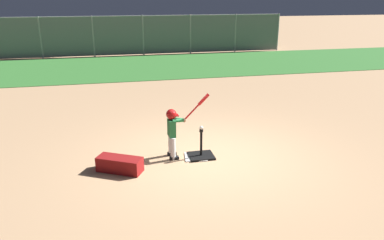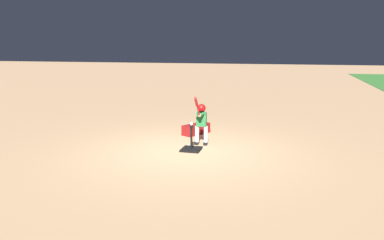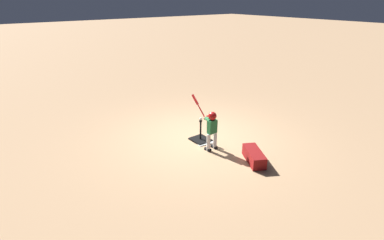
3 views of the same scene
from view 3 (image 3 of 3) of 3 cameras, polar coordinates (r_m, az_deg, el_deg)
The scene contains 6 objects.
ground_plane at distance 8.29m, azimuth 1.25°, elevation -3.28°, with size 90.00×90.00×0.00m, color tan.
home_plate at distance 8.04m, azimuth 2.12°, elevation -4.08°, with size 0.44×0.44×0.02m, color white.
batting_tee at distance 8.09m, azimuth 1.63°, elevation -3.47°, with size 0.50×0.45×0.59m.
batter_child at distance 7.40m, azimuth 3.65°, elevation -1.04°, with size 0.88×0.32×1.29m.
baseball at distance 7.86m, azimuth 1.67°, elevation 0.24°, with size 0.07×0.07×0.07m, color white.
equipment_bag at distance 7.20m, azimuth 11.73°, elevation -6.77°, with size 0.84×0.32×0.28m, color maroon.
Camera 3 is at (-5.84, 4.65, 3.60)m, focal length 28.00 mm.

